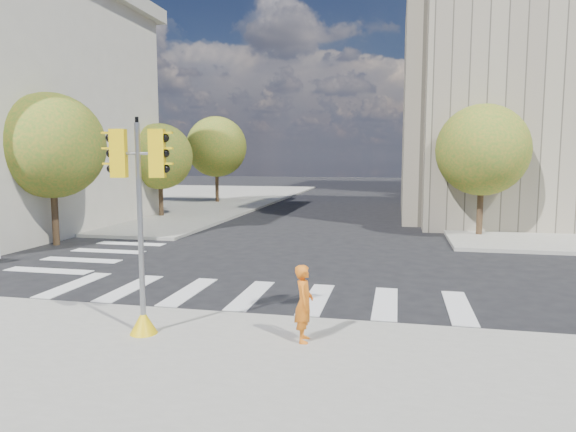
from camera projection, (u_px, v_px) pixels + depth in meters
The scene contains 12 objects.
ground at pixel (272, 279), 15.87m from camera, with size 160.00×160.00×0.00m, color black.
sidewalk_far_left at pixel (123, 199), 45.28m from camera, with size 28.00×40.00×0.15m, color gray.
tree_lw_near at pixel (51, 146), 21.46m from camera, with size 4.40×4.40×6.41m.
tree_lw_mid at pixel (160, 157), 31.22m from camera, with size 4.00×4.00×5.77m.
tree_lw_far at pixel (216, 147), 40.84m from camera, with size 4.80×4.80×6.95m.
tree_re_near at pixel (482, 150), 23.55m from camera, with size 4.20×4.20×6.16m.
tree_re_mid at pixel (455, 148), 35.17m from camera, with size 4.60×4.60×6.66m.
tree_re_far at pixel (441, 155), 46.88m from camera, with size 4.00×4.00×5.88m.
lamp_near at pixel (481, 141), 27.27m from camera, with size 0.35×0.18×8.11m.
lamp_far at pixel (454, 146), 40.87m from camera, with size 0.35×0.18×8.11m.
traffic_signal at pixel (141, 245), 10.29m from camera, with size 1.08×0.56×4.38m.
photographer at pixel (304, 303), 9.98m from camera, with size 0.56×0.36×1.52m, color orange.
Camera 1 is at (3.74, -15.09, 3.75)m, focal length 32.00 mm.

